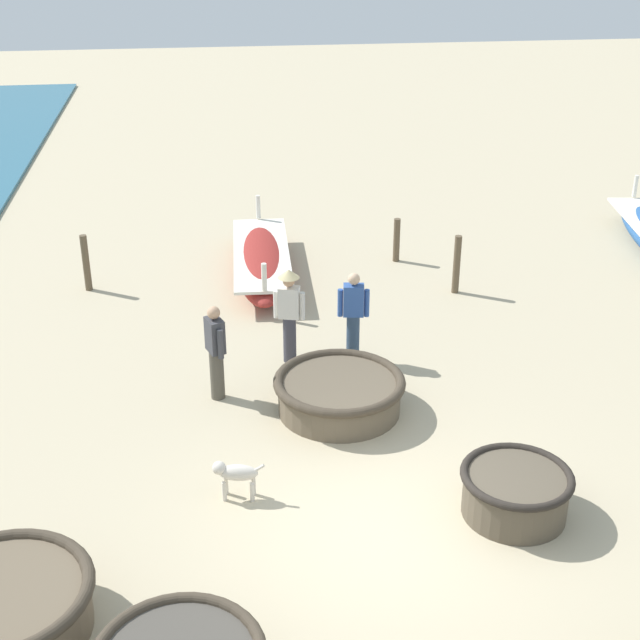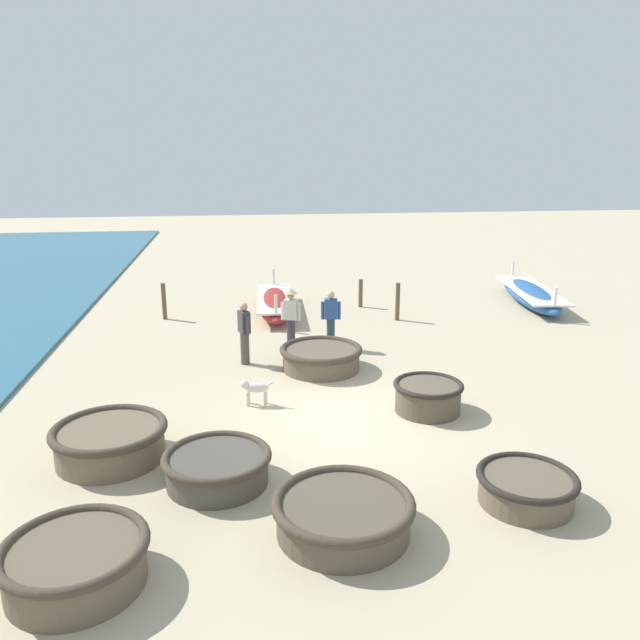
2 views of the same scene
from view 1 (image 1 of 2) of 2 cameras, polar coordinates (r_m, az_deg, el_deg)
name	(u,v)px [view 1 (image 1 of 2)]	position (r m, az deg, el deg)	size (l,w,h in m)	color
ground_plane	(385,532)	(11.37, 4.20, -13.38)	(80.00, 80.00, 0.00)	#BCAD8C
coracle_upturned	(515,491)	(11.71, 12.40, -10.66)	(1.43, 1.43, 0.63)	brown
coracle_front_right	(339,392)	(13.57, 1.24, -4.66)	(2.01, 2.01, 0.58)	brown
coracle_weathered	(2,607)	(10.42, -19.67, -16.92)	(1.98, 1.98, 0.63)	brown
long_boat_ochre_hull	(262,261)	(18.50, -3.76, 3.81)	(1.32, 4.52, 1.07)	maroon
fisherman_hauling	(289,310)	(14.71, -1.98, 0.68)	(0.51, 0.36, 1.67)	#383842
fisherman_standing_right	(353,314)	(14.84, 2.15, 0.39)	(0.52, 0.27, 1.57)	#2D425B
fisherman_crouching	(216,350)	(13.75, -6.69, -1.93)	(0.32, 0.50, 1.57)	#4C473D
dog	(235,474)	(11.74, -5.45, -9.77)	(0.68, 0.29, 0.55)	beige
mooring_post_shoreline	(86,263)	(18.24, -14.74, 3.56)	(0.14, 0.14, 1.15)	brown
mooring_post_mid_beach	(397,240)	(19.21, 4.92, 5.12)	(0.14, 0.14, 0.95)	brown
mooring_post_inland	(457,264)	(17.72, 8.74, 3.53)	(0.14, 0.14, 1.19)	brown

